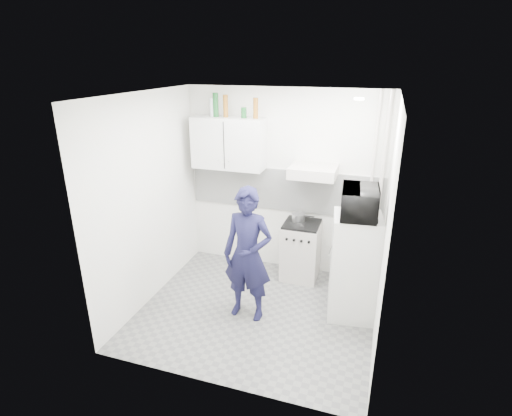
% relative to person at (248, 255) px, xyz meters
% --- Properties ---
extents(floor, '(2.80, 2.80, 0.00)m').
position_rel_person_xyz_m(floor, '(0.08, 0.09, -0.81)').
color(floor, slate).
rests_on(floor, ground).
extents(ceiling, '(2.80, 2.80, 0.00)m').
position_rel_person_xyz_m(ceiling, '(0.08, 0.09, 1.79)').
color(ceiling, white).
rests_on(ceiling, wall_back).
extents(wall_back, '(2.80, 0.00, 2.80)m').
position_rel_person_xyz_m(wall_back, '(0.08, 1.34, 0.49)').
color(wall_back, silver).
rests_on(wall_back, floor).
extents(wall_left, '(0.00, 2.60, 2.60)m').
position_rel_person_xyz_m(wall_left, '(-1.32, 0.09, 0.49)').
color(wall_left, silver).
rests_on(wall_left, floor).
extents(wall_right, '(0.00, 2.60, 2.60)m').
position_rel_person_xyz_m(wall_right, '(1.48, 0.09, 0.49)').
color(wall_right, silver).
rests_on(wall_right, floor).
extents(person, '(0.61, 0.41, 1.62)m').
position_rel_person_xyz_m(person, '(0.00, 0.00, 0.00)').
color(person, black).
rests_on(person, floor).
extents(stove, '(0.50, 0.50, 0.80)m').
position_rel_person_xyz_m(stove, '(0.41, 1.09, -0.41)').
color(stove, beige).
rests_on(stove, floor).
extents(fridge, '(0.60, 0.60, 1.29)m').
position_rel_person_xyz_m(fridge, '(1.18, 0.41, -0.17)').
color(fridge, silver).
rests_on(fridge, floor).
extents(stove_top, '(0.48, 0.48, 0.03)m').
position_rel_person_xyz_m(stove_top, '(0.41, 1.09, 0.00)').
color(stove_top, black).
rests_on(stove_top, stove).
extents(saucepan, '(0.18, 0.18, 0.10)m').
position_rel_person_xyz_m(saucepan, '(0.34, 1.16, 0.07)').
color(saucepan, silver).
rests_on(saucepan, stove_top).
extents(microwave, '(0.62, 0.45, 0.33)m').
position_rel_person_xyz_m(microwave, '(1.18, 0.41, 0.64)').
color(microwave, black).
rests_on(microwave, fridge).
extents(bottle_b, '(0.06, 0.06, 0.25)m').
position_rel_person_xyz_m(bottle_b, '(-0.90, 1.16, 1.51)').
color(bottle_b, '#B2B7BC').
rests_on(bottle_b, upper_cabinet).
extents(bottle_c, '(0.08, 0.08, 0.32)m').
position_rel_person_xyz_m(bottle_c, '(-0.85, 1.16, 1.55)').
color(bottle_c, '#144C1E').
rests_on(bottle_c, upper_cabinet).
extents(bottle_d, '(0.07, 0.07, 0.29)m').
position_rel_person_xyz_m(bottle_d, '(-0.70, 1.16, 1.54)').
color(bottle_d, brown).
rests_on(bottle_d, upper_cabinet).
extents(canister_b, '(0.07, 0.07, 0.14)m').
position_rel_person_xyz_m(canister_b, '(-0.45, 1.16, 1.46)').
color(canister_b, '#144C1E').
rests_on(canister_b, upper_cabinet).
extents(bottle_e, '(0.07, 0.07, 0.27)m').
position_rel_person_xyz_m(bottle_e, '(-0.28, 1.16, 1.52)').
color(bottle_e, brown).
rests_on(bottle_e, upper_cabinet).
extents(upper_cabinet, '(1.00, 0.35, 0.70)m').
position_rel_person_xyz_m(upper_cabinet, '(-0.67, 1.16, 1.04)').
color(upper_cabinet, silver).
rests_on(upper_cabinet, wall_back).
extents(range_hood, '(0.60, 0.50, 0.14)m').
position_rel_person_xyz_m(range_hood, '(0.53, 1.09, 0.76)').
color(range_hood, beige).
rests_on(range_hood, wall_back).
extents(backsplash, '(2.74, 0.03, 0.60)m').
position_rel_person_xyz_m(backsplash, '(0.08, 1.32, 0.39)').
color(backsplash, white).
rests_on(backsplash, wall_back).
extents(pipe_a, '(0.05, 0.05, 2.60)m').
position_rel_person_xyz_m(pipe_a, '(1.38, 1.26, 0.49)').
color(pipe_a, beige).
rests_on(pipe_a, floor).
extents(pipe_b, '(0.04, 0.04, 2.60)m').
position_rel_person_xyz_m(pipe_b, '(1.26, 1.26, 0.49)').
color(pipe_b, beige).
rests_on(pipe_b, floor).
extents(ceiling_spot_fixture, '(0.10, 0.10, 0.02)m').
position_rel_person_xyz_m(ceiling_spot_fixture, '(1.08, 0.29, 1.76)').
color(ceiling_spot_fixture, white).
rests_on(ceiling_spot_fixture, ceiling).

